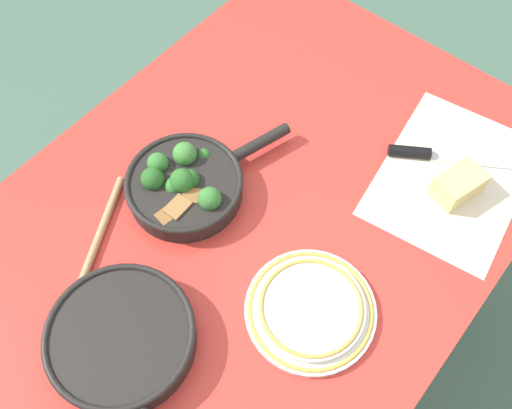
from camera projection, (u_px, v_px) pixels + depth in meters
ground_plane at (256, 330)px, 1.76m from camera, size 14.00×14.00×0.00m
dining_table_red at (256, 230)px, 1.18m from camera, size 1.21×0.87×0.75m
skillet_broccoli at (185, 183)px, 1.10m from camera, size 0.35×0.23×0.08m
skillet_eggs at (122, 339)px, 0.95m from camera, size 0.25×0.34×0.05m
wooden_spoon at (83, 278)px, 1.03m from camera, size 0.32×0.19×0.02m
parchment_sheet at (452, 177)px, 1.15m from camera, size 0.40×0.32×0.00m
grater_knife at (439, 156)px, 1.16m from camera, size 0.18×0.26×0.02m
cheese_block at (458, 185)px, 1.11m from camera, size 0.11×0.09×0.05m
dinner_plate_stack at (311, 309)px, 0.99m from camera, size 0.23×0.23×0.03m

